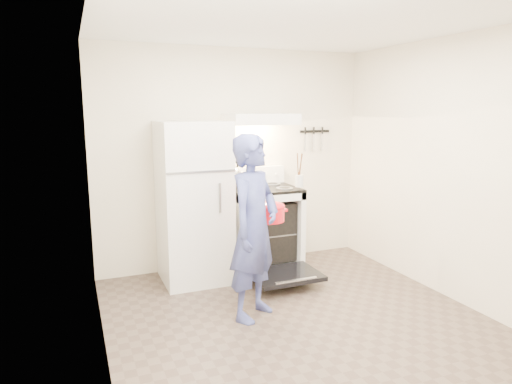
% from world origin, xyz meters
% --- Properties ---
extents(floor, '(3.60, 3.60, 0.00)m').
position_xyz_m(floor, '(0.00, 0.00, 0.00)').
color(floor, '#4F4238').
rests_on(floor, ground).
extents(back_wall, '(3.20, 0.02, 2.50)m').
position_xyz_m(back_wall, '(0.00, 1.80, 1.25)').
color(back_wall, beige).
rests_on(back_wall, ground).
extents(refrigerator, '(0.70, 0.70, 1.70)m').
position_xyz_m(refrigerator, '(-0.58, 1.45, 0.85)').
color(refrigerator, white).
rests_on(refrigerator, floor).
extents(stove_body, '(0.76, 0.65, 0.92)m').
position_xyz_m(stove_body, '(0.23, 1.48, 0.46)').
color(stove_body, white).
rests_on(stove_body, floor).
extents(cooktop, '(0.76, 0.65, 0.03)m').
position_xyz_m(cooktop, '(0.23, 1.48, 0.94)').
color(cooktop, black).
rests_on(cooktop, stove_body).
extents(backsplash, '(0.76, 0.07, 0.20)m').
position_xyz_m(backsplash, '(0.23, 1.76, 1.05)').
color(backsplash, white).
rests_on(backsplash, cooktop).
extents(oven_door, '(0.70, 0.54, 0.04)m').
position_xyz_m(oven_door, '(0.23, 0.88, 0.12)').
color(oven_door, black).
rests_on(oven_door, floor).
extents(oven_rack, '(0.60, 0.52, 0.01)m').
position_xyz_m(oven_rack, '(0.23, 1.48, 0.44)').
color(oven_rack, gray).
rests_on(oven_rack, stove_body).
extents(range_hood, '(0.76, 0.50, 0.12)m').
position_xyz_m(range_hood, '(0.23, 1.55, 1.71)').
color(range_hood, white).
rests_on(range_hood, back_wall).
extents(knife_strip, '(0.40, 0.02, 0.03)m').
position_xyz_m(knife_strip, '(1.05, 1.79, 1.55)').
color(knife_strip, black).
rests_on(knife_strip, back_wall).
extents(pizza_stone, '(0.31, 0.31, 0.02)m').
position_xyz_m(pizza_stone, '(0.16, 1.53, 0.45)').
color(pizza_stone, '#987B59').
rests_on(pizza_stone, oven_rack).
extents(tea_kettle, '(0.25, 0.21, 0.31)m').
position_xyz_m(tea_kettle, '(-0.07, 1.66, 1.10)').
color(tea_kettle, '#BABABF').
rests_on(tea_kettle, cooktop).
extents(utensil_jar, '(0.10, 0.10, 0.13)m').
position_xyz_m(utensil_jar, '(0.55, 1.22, 1.05)').
color(utensil_jar, silver).
rests_on(utensil_jar, cooktop).
extents(person, '(0.70, 0.67, 1.62)m').
position_xyz_m(person, '(-0.32, 0.38, 0.81)').
color(person, navy).
rests_on(person, floor).
extents(dutch_oven, '(0.38, 0.31, 0.24)m').
position_xyz_m(dutch_oven, '(-0.05, 0.68, 0.85)').
color(dutch_oven, red).
rests_on(dutch_oven, person).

